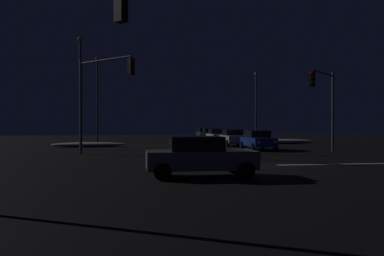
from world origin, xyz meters
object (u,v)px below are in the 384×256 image
(sedan_white, at_px, (217,136))
(sedan_gray_crossing, at_px, (200,156))
(streetlamp_left_far, at_px, (97,93))
(streetlamp_right_far, at_px, (256,101))
(traffic_signal_sw, at_px, (48,26))
(traffic_signal_ne, at_px, (324,95))
(streetlamp_left_near, at_px, (80,85))
(sedan_silver, at_px, (233,137))
(traffic_signal_nw, at_px, (101,86))
(sedan_blue, at_px, (258,140))
(sedan_green, at_px, (205,134))
(sedan_black, at_px, (210,135))

(sedan_white, relative_size, sedan_gray_crossing, 1.00)
(streetlamp_left_far, bearing_deg, streetlamp_right_far, -0.00)
(traffic_signal_sw, distance_m, streetlamp_right_far, 42.57)
(traffic_signal_ne, distance_m, streetlamp_left_near, 19.16)
(sedan_gray_crossing, relative_size, streetlamp_left_near, 0.47)
(sedan_silver, distance_m, traffic_signal_nw, 16.08)
(streetlamp_right_far, xyz_separation_m, streetlamp_left_near, (-20.05, -16.00, 0.22))
(traffic_signal_nw, bearing_deg, traffic_signal_ne, 0.17)
(sedan_gray_crossing, bearing_deg, sedan_blue, 64.56)
(traffic_signal_sw, relative_size, streetlamp_right_far, 0.76)
(traffic_signal_sw, bearing_deg, streetlamp_right_far, 64.91)
(traffic_signal_ne, xyz_separation_m, traffic_signal_sw, (-15.95, -15.95, 0.45))
(traffic_signal_ne, distance_m, traffic_signal_nw, 15.82)
(streetlamp_right_far, bearing_deg, streetlamp_left_far, 180.00)
(sedan_silver, height_order, streetlamp_right_far, streetlamp_right_far)
(streetlamp_left_near, bearing_deg, streetlamp_left_far, 90.00)
(sedan_gray_crossing, distance_m, traffic_signal_ne, 16.57)
(sedan_blue, bearing_deg, traffic_signal_nw, -162.31)
(sedan_green, xyz_separation_m, streetlamp_left_near, (-14.21, -20.91, 4.52))
(sedan_green, bearing_deg, sedan_white, -92.97)
(traffic_signal_ne, distance_m, traffic_signal_sw, 22.56)
(sedan_blue, height_order, sedan_black, same)
(traffic_signal_sw, relative_size, streetlamp_left_near, 0.73)
(sedan_green, bearing_deg, traffic_signal_nw, -113.65)
(traffic_signal_sw, bearing_deg, sedan_white, 70.30)
(sedan_gray_crossing, bearing_deg, streetlamp_left_near, 110.32)
(streetlamp_right_far, height_order, streetlamp_left_far, streetlamp_left_far)
(traffic_signal_ne, distance_m, streetlamp_left_far, 28.91)
(traffic_signal_nw, bearing_deg, sedan_green, 66.35)
(sedan_gray_crossing, relative_size, traffic_signal_sw, 0.64)
(sedan_white, height_order, traffic_signal_nw, traffic_signal_nw)
(sedan_silver, xyz_separation_m, traffic_signal_nw, (-11.67, -10.39, 3.77))
(sedan_black, bearing_deg, traffic_signal_sw, -107.39)
(traffic_signal_nw, bearing_deg, streetlamp_right_far, 51.65)
(sedan_silver, xyz_separation_m, streetlamp_left_near, (-13.81, -3.75, 4.52))
(sedan_gray_crossing, xyz_separation_m, streetlamp_left_far, (-6.80, 34.36, 5.08))
(sedan_silver, relative_size, sedan_white, 1.00)
(sedan_white, bearing_deg, streetlamp_right_far, 43.40)
(traffic_signal_ne, height_order, streetlamp_left_far, streetlamp_left_far)
(sedan_white, bearing_deg, traffic_signal_ne, -75.35)
(traffic_signal_sw, relative_size, streetlamp_left_far, 0.65)
(sedan_silver, height_order, traffic_signal_nw, traffic_signal_nw)
(sedan_black, height_order, streetlamp_right_far, streetlamp_right_far)
(sedan_white, bearing_deg, traffic_signal_sw, -109.70)
(sedan_gray_crossing, height_order, streetlamp_left_far, streetlamp_left_far)
(streetlamp_left_near, distance_m, streetlamp_left_far, 16.01)
(sedan_white, height_order, sedan_green, same)
(sedan_green, xyz_separation_m, streetlamp_right_far, (5.85, -4.91, 4.30))
(sedan_silver, relative_size, traffic_signal_nw, 0.66)
(sedan_blue, bearing_deg, sedan_gray_crossing, -115.44)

